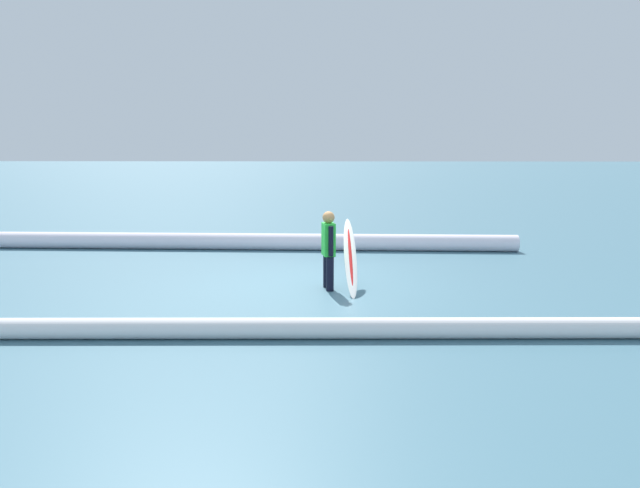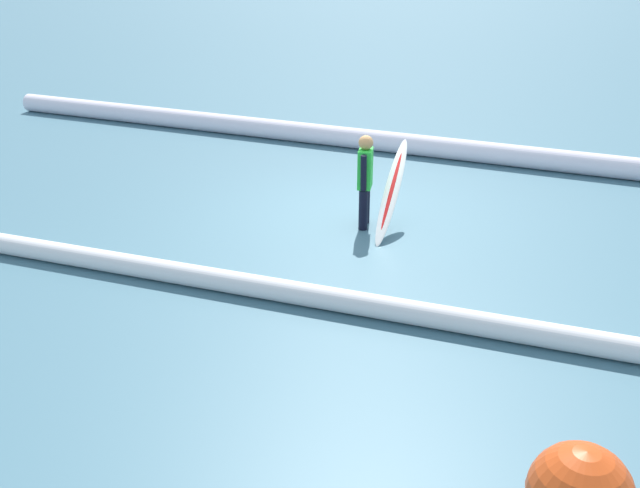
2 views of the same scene
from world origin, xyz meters
The scene contains 5 objects.
ground_plane centered at (0.00, 0.00, 0.00)m, with size 183.87×183.87×0.00m, color #457081.
surfer centered at (-0.38, 0.47, 0.80)m, with size 0.27×0.52×1.44m.
surfboard centered at (-0.78, 0.38, 0.59)m, with size 0.31×1.61×1.21m.
wave_crest_foreground centered at (2.34, -3.57, 0.21)m, with size 0.42×0.42×14.77m, color white.
wave_crest_midground centered at (-0.55, 3.21, 0.14)m, with size 0.29×0.29×23.42m, color white.
Camera 2 is at (-3.78, 10.84, 4.39)m, focal length 42.62 mm.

